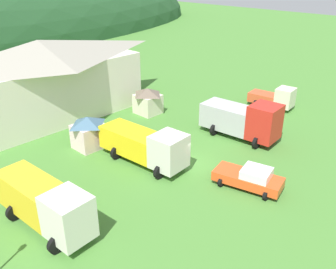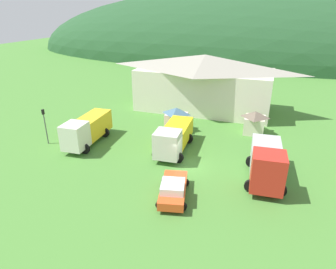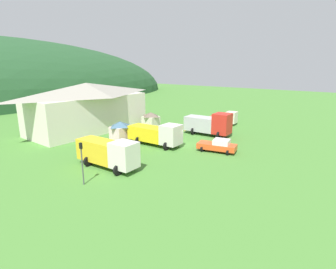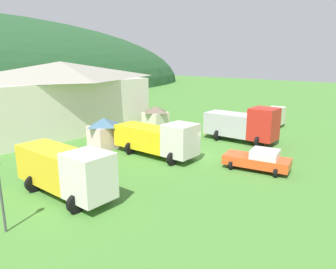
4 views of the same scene
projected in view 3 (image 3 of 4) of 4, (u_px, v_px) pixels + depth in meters
The scene contains 12 objects.
ground_plane at pixel (182, 145), 37.46m from camera, with size 200.00×200.00×0.00m, color #477F33.
depot_building at pixel (88, 106), 44.91m from camera, with size 20.47×9.35×7.99m.
play_shed_cream at pixel (151, 120), 47.44m from camera, with size 2.49×2.66×2.78m.
play_shed_pink at pixel (120, 131), 39.13m from camera, with size 2.64×2.40×2.91m.
heavy_rig_striped at pixel (109, 152), 28.63m from camera, with size 3.28×7.65×3.22m.
flatbed_truck_yellow at pixel (157, 134), 36.87m from camera, with size 3.55×7.97×3.17m.
crane_truck_red at pixel (210, 124), 42.22m from camera, with size 3.69×7.46×3.67m.
light_truck_cream at pixel (226, 118), 50.32m from camera, with size 2.78×5.06×2.47m.
service_pickup_orange at pixel (218, 145), 34.30m from camera, with size 3.10×5.20×1.66m.
traffic_light_west at pixel (82, 159), 24.33m from camera, with size 0.20×0.32×4.03m.
traffic_cone_near_pickup at pixel (223, 137), 41.46m from camera, with size 0.36×0.36×0.57m, color orange.
traffic_cone_mid_row at pixel (185, 131), 45.53m from camera, with size 0.36×0.36×0.64m, color orange.
Camera 3 is at (-29.42, -20.72, 10.70)m, focal length 28.73 mm.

